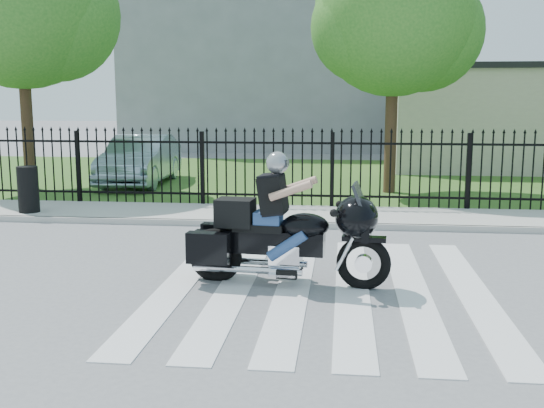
# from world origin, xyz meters

# --- Properties ---
(ground) EXTENTS (120.00, 120.00, 0.00)m
(ground) POSITION_xyz_m (0.00, 0.00, 0.00)
(ground) COLOR slate
(ground) RESTS_ON ground
(crosswalk) EXTENTS (5.00, 5.50, 0.01)m
(crosswalk) POSITION_xyz_m (0.00, 0.00, 0.01)
(crosswalk) COLOR silver
(crosswalk) RESTS_ON ground
(sidewalk) EXTENTS (40.00, 2.00, 0.12)m
(sidewalk) POSITION_xyz_m (0.00, 5.00, 0.06)
(sidewalk) COLOR #ADAAA3
(sidewalk) RESTS_ON ground
(curb) EXTENTS (40.00, 0.12, 0.12)m
(curb) POSITION_xyz_m (0.00, 4.00, 0.06)
(curb) COLOR #ADAAA3
(curb) RESTS_ON ground
(grass_strip) EXTENTS (40.00, 12.00, 0.02)m
(grass_strip) POSITION_xyz_m (0.00, 12.00, 0.01)
(grass_strip) COLOR #365E20
(grass_strip) RESTS_ON ground
(iron_fence) EXTENTS (26.00, 0.04, 1.80)m
(iron_fence) POSITION_xyz_m (0.00, 6.00, 0.90)
(iron_fence) COLOR black
(iron_fence) RESTS_ON ground
(tree_mid) EXTENTS (4.20, 4.20, 6.78)m
(tree_mid) POSITION_xyz_m (1.50, 9.00, 4.67)
(tree_mid) COLOR #382316
(tree_mid) RESTS_ON ground
(building_low) EXTENTS (10.00, 6.00, 3.50)m
(building_low) POSITION_xyz_m (7.00, 16.00, 1.75)
(building_low) COLOR beige
(building_low) RESTS_ON ground
(building_low_roof) EXTENTS (10.20, 6.20, 0.20)m
(building_low_roof) POSITION_xyz_m (7.00, 16.00, 3.60)
(building_low_roof) COLOR black
(building_low_roof) RESTS_ON building_low
(building_tall) EXTENTS (15.00, 10.00, 12.00)m
(building_tall) POSITION_xyz_m (-3.00, 26.00, 6.00)
(building_tall) COLOR gray
(building_tall) RESTS_ON ground
(motorcycle_rider) EXTENTS (2.85, 1.06, 1.89)m
(motorcycle_rider) POSITION_xyz_m (-0.58, 0.15, 0.77)
(motorcycle_rider) COLOR black
(motorcycle_rider) RESTS_ON ground
(parked_car) EXTENTS (1.74, 4.47, 1.45)m
(parked_car) POSITION_xyz_m (-5.72, 9.79, 0.75)
(parked_car) COLOR #8DA4B1
(parked_car) RESTS_ON grass_strip
(litter_bin) EXTENTS (0.58, 0.58, 0.99)m
(litter_bin) POSITION_xyz_m (-6.49, 4.48, 0.62)
(litter_bin) COLOR black
(litter_bin) RESTS_ON sidewalk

